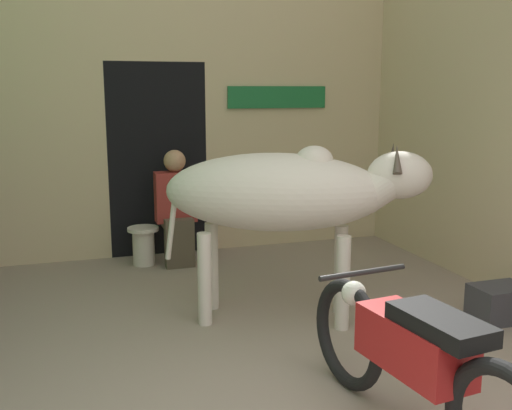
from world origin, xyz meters
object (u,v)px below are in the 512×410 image
Objects in this scene: motorcycle_near at (413,358)px; shopkeeper_seated at (176,205)px; cow at (287,194)px; plastic_stool at (144,245)px; crate at (500,303)px.

shopkeeper_seated is at bearing 99.27° from motorcycle_near.
shopkeeper_seated is at bearing 107.04° from cow.
plastic_stool is (-0.34, 0.08, -0.42)m from shopkeeper_seated.
plastic_stool is 3.49m from crate.
cow reaches higher than crate.
crate is at bearing -47.27° from shopkeeper_seated.
crate is (1.58, 1.22, -0.31)m from motorcycle_near.
plastic_stool is 0.91× the size of crate.
crate is at bearing -18.94° from cow.
cow is 1.10× the size of motorcycle_near.
crate is (2.17, -2.34, -0.49)m from shopkeeper_seated.
motorcycle_near is 4.71× the size of plastic_stool.
crate is at bearing -43.96° from plastic_stool.
motorcycle_near is at bearing -88.94° from cow.
motorcycle_near is 3.61m from shopkeeper_seated.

